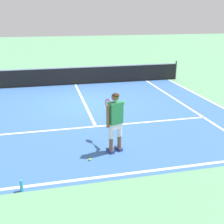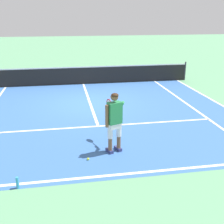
% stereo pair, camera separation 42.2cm
% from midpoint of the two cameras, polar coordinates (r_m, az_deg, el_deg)
% --- Properties ---
extents(ground_plane, '(80.00, 80.00, 0.00)m').
position_cam_midpoint_polar(ground_plane, '(12.47, -6.43, 1.65)').
color(ground_plane, '#609E70').
extents(court_inner_surface, '(10.98, 10.02, 0.00)m').
position_cam_midpoint_polar(court_inner_surface, '(11.39, -5.73, 0.00)').
color(court_inner_surface, '#3866A8').
rests_on(court_inner_surface, ground).
extents(line_baseline, '(10.98, 0.10, 0.01)m').
position_cam_midpoint_polar(line_baseline, '(7.07, -0.36, -12.41)').
color(line_baseline, white).
rests_on(line_baseline, ground).
extents(line_service, '(8.23, 0.10, 0.01)m').
position_cam_midpoint_polar(line_service, '(9.91, -4.49, -2.90)').
color(line_service, white).
rests_on(line_service, ground).
extents(line_centre_service, '(0.10, 6.40, 0.01)m').
position_cam_midpoint_polar(line_centre_service, '(12.92, -6.69, 2.27)').
color(line_centre_service, white).
rests_on(line_centre_service, ground).
extents(line_singles_right, '(0.10, 9.62, 0.01)m').
position_cam_midpoint_polar(line_singles_right, '(12.56, 13.21, 1.40)').
color(line_singles_right, white).
rests_on(line_singles_right, ground).
extents(line_doubles_right, '(0.10, 9.62, 0.01)m').
position_cam_midpoint_polar(line_doubles_right, '(13.21, 18.58, 1.77)').
color(line_doubles_right, white).
rests_on(line_doubles_right, ground).
extents(tennis_net, '(11.96, 0.08, 1.07)m').
position_cam_midpoint_polar(tennis_net, '(15.89, -8.14, 7.20)').
color(tennis_net, '#333338').
rests_on(tennis_net, ground).
extents(tennis_player, '(0.57, 1.23, 1.71)m').
position_cam_midpoint_polar(tennis_player, '(7.79, -0.95, -1.30)').
color(tennis_player, navy).
rests_on(tennis_player, ground).
extents(tennis_ball_near_feet, '(0.07, 0.07, 0.07)m').
position_cam_midpoint_polar(tennis_ball_near_feet, '(7.71, -6.01, -9.41)').
color(tennis_ball_near_feet, '#CCE02D').
rests_on(tennis_ball_near_feet, ground).
extents(water_bottle, '(0.07, 0.07, 0.28)m').
position_cam_midpoint_polar(water_bottle, '(6.80, -19.33, -13.69)').
color(water_bottle, '#3393D6').
rests_on(water_bottle, ground).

